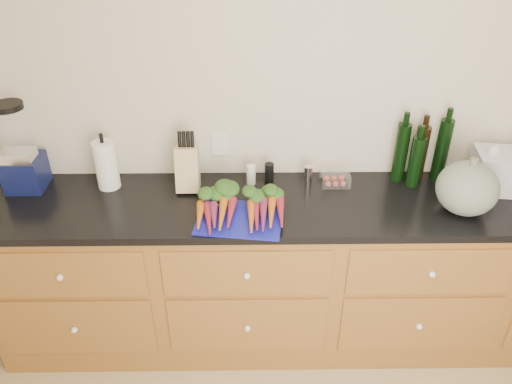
{
  "coord_description": "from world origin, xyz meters",
  "views": [
    {
      "loc": [
        -0.43,
        -0.85,
        2.34
      ],
      "look_at": [
        -0.4,
        1.2,
        1.06
      ],
      "focal_mm": 35.0,
      "sensor_mm": 36.0,
      "label": 1
    }
  ],
  "objects_px": {
    "blender_appliance": "(20,153)",
    "cutting_board": "(240,219)",
    "carrots": "(240,207)",
    "squash": "(467,188)",
    "paper_towel": "(106,165)",
    "knife_block": "(188,168)",
    "tomato_box": "(335,178)"
  },
  "relations": [
    {
      "from": "carrots",
      "to": "squash",
      "type": "height_order",
      "value": "squash"
    },
    {
      "from": "carrots",
      "to": "paper_towel",
      "type": "bearing_deg",
      "value": 159.27
    },
    {
      "from": "cutting_board",
      "to": "tomato_box",
      "type": "bearing_deg",
      "value": 32.87
    },
    {
      "from": "cutting_board",
      "to": "carrots",
      "type": "height_order",
      "value": "carrots"
    },
    {
      "from": "squash",
      "to": "paper_towel",
      "type": "xyz_separation_m",
      "value": [
        -1.81,
        0.26,
        -0.0
      ]
    },
    {
      "from": "cutting_board",
      "to": "squash",
      "type": "xyz_separation_m",
      "value": [
        1.11,
        0.06,
        0.13
      ]
    },
    {
      "from": "cutting_board",
      "to": "squash",
      "type": "height_order",
      "value": "squash"
    },
    {
      "from": "carrots",
      "to": "paper_towel",
      "type": "height_order",
      "value": "paper_towel"
    },
    {
      "from": "carrots",
      "to": "paper_towel",
      "type": "distance_m",
      "value": 0.76
    },
    {
      "from": "carrots",
      "to": "paper_towel",
      "type": "xyz_separation_m",
      "value": [
        -0.71,
        0.27,
        0.09
      ]
    },
    {
      "from": "paper_towel",
      "to": "knife_block",
      "type": "bearing_deg",
      "value": -2.67
    },
    {
      "from": "cutting_board",
      "to": "squash",
      "type": "relative_size",
      "value": 1.38
    },
    {
      "from": "knife_block",
      "to": "tomato_box",
      "type": "height_order",
      "value": "knife_block"
    },
    {
      "from": "carrots",
      "to": "tomato_box",
      "type": "relative_size",
      "value": 3.1
    },
    {
      "from": "squash",
      "to": "blender_appliance",
      "type": "height_order",
      "value": "blender_appliance"
    },
    {
      "from": "carrots",
      "to": "squash",
      "type": "relative_size",
      "value": 1.57
    },
    {
      "from": "blender_appliance",
      "to": "tomato_box",
      "type": "distance_m",
      "value": 1.66
    },
    {
      "from": "tomato_box",
      "to": "cutting_board",
      "type": "bearing_deg",
      "value": -147.13
    },
    {
      "from": "paper_towel",
      "to": "knife_block",
      "type": "relative_size",
      "value": 1.11
    },
    {
      "from": "cutting_board",
      "to": "paper_towel",
      "type": "relative_size",
      "value": 1.55
    },
    {
      "from": "tomato_box",
      "to": "squash",
      "type": "bearing_deg",
      "value": -24.4
    },
    {
      "from": "cutting_board",
      "to": "carrots",
      "type": "xyz_separation_m",
      "value": [
        -0.0,
        0.05,
        0.03
      ]
    },
    {
      "from": "blender_appliance",
      "to": "tomato_box",
      "type": "bearing_deg",
      "value": 0.44
    },
    {
      "from": "squash",
      "to": "paper_towel",
      "type": "bearing_deg",
      "value": 171.84
    },
    {
      "from": "paper_towel",
      "to": "squash",
      "type": "bearing_deg",
      "value": -8.16
    },
    {
      "from": "carrots",
      "to": "tomato_box",
      "type": "distance_m",
      "value": 0.58
    },
    {
      "from": "blender_appliance",
      "to": "cutting_board",
      "type": "bearing_deg",
      "value": -15.57
    },
    {
      "from": "knife_block",
      "to": "blender_appliance",
      "type": "bearing_deg",
      "value": 178.84
    },
    {
      "from": "carrots",
      "to": "squash",
      "type": "xyz_separation_m",
      "value": [
        1.11,
        0.01,
        0.09
      ]
    },
    {
      "from": "knife_block",
      "to": "tomato_box",
      "type": "bearing_deg",
      "value": 2.18
    },
    {
      "from": "cutting_board",
      "to": "blender_appliance",
      "type": "height_order",
      "value": "blender_appliance"
    },
    {
      "from": "carrots",
      "to": "blender_appliance",
      "type": "relative_size",
      "value": 0.97
    }
  ]
}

